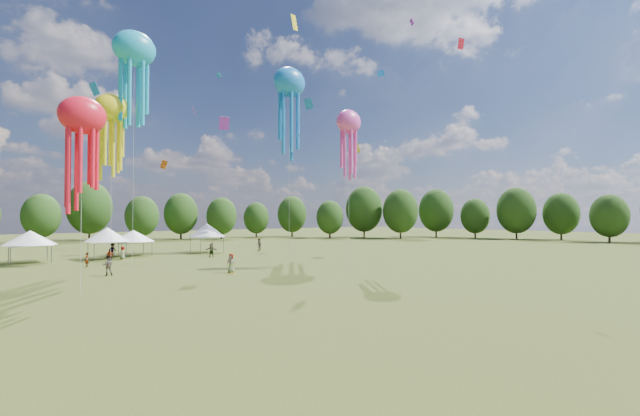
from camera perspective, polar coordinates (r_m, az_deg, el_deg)
ground at (r=17.16m, az=25.08°, el=-19.44°), size 300.00×300.00×0.00m
spectator_near at (r=42.90m, az=-27.16°, el=-7.04°), size 1.04×0.89×1.87m
spectators_far at (r=57.04m, az=-18.38°, el=-5.67°), size 25.98×26.43×1.93m
festival_tents at (r=60.56m, az=-29.33°, el=-3.24°), size 36.29×7.97×4.35m
show_kites at (r=52.06m, az=-19.41°, el=14.38°), size 45.34×21.72×27.98m
small_kites at (r=57.74m, az=-21.60°, el=24.46°), size 72.69×52.85×42.15m
treeline at (r=70.38m, az=-30.71°, el=-0.10°), size 201.57×95.24×13.43m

